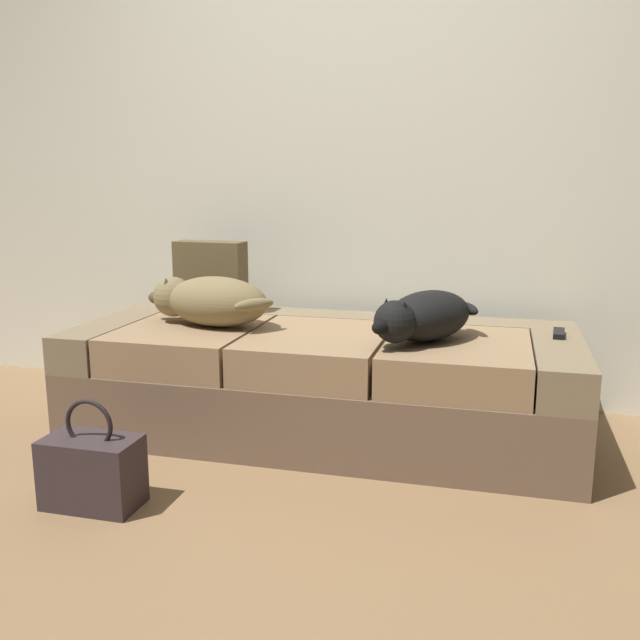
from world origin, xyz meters
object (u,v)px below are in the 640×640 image
at_px(couch, 323,381).
at_px(dog_dark, 423,317).
at_px(dog_tan, 209,301).
at_px(tv_remote, 559,333).
at_px(throw_pillow, 211,277).
at_px(handbag, 92,470).

bearing_deg(couch, dog_dark, -15.27).
xyz_separation_m(dog_tan, tv_remote, (1.47, 0.17, -0.10)).
bearing_deg(dog_dark, throw_pillow, 160.98).
height_order(couch, dog_tan, dog_tan).
bearing_deg(handbag, couch, 57.00).
distance_m(dog_dark, handbag, 1.34).
relative_size(couch, dog_dark, 3.91).
bearing_deg(tv_remote, handbag, -142.50).
bearing_deg(handbag, dog_tan, 84.91).
xyz_separation_m(dog_tan, dog_dark, (0.94, -0.07, -0.01)).
xyz_separation_m(dog_dark, throw_pillow, (-1.06, 0.36, 0.07)).
bearing_deg(handbag, tv_remote, 33.07).
relative_size(couch, handbag, 5.62).
height_order(tv_remote, handbag, tv_remote).
relative_size(dog_tan, dog_dark, 1.18).
height_order(throw_pillow, handbag, throw_pillow).
relative_size(couch, dog_tan, 3.31).
bearing_deg(couch, handbag, -123.00).
xyz_separation_m(tv_remote, throw_pillow, (-1.59, 0.13, 0.16)).
bearing_deg(dog_tan, dog_dark, -4.15).
height_order(dog_dark, throw_pillow, throw_pillow).
relative_size(couch, tv_remote, 14.17).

